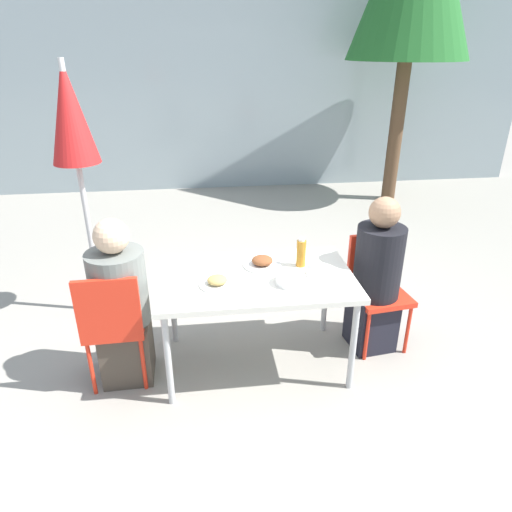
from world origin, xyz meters
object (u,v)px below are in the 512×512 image
bottle (301,253)px  drinking_cup (312,269)px  chair_right (376,282)px  salad_bowl (290,279)px  chair_left (113,320)px  person_right (376,280)px  closed_umbrella (72,130)px  person_left (122,308)px

bottle → drinking_cup: 0.17m
chair_right → salad_bowl: size_ratio=4.44×
chair_left → person_right: 1.91m
salad_bowl → bottle: bearing=64.0°
chair_left → closed_umbrella: closed_umbrella is taller
chair_left → chair_right: same height
chair_left → drinking_cup: bearing=1.3°
chair_right → person_right: bearing=58.0°
person_right → salad_bowl: (-0.71, -0.25, 0.19)m
closed_umbrella → drinking_cup: size_ratio=22.68×
drinking_cup → salad_bowl: drinking_cup is taller
chair_right → closed_umbrella: size_ratio=0.42×
person_left → person_right: bearing=2.8°
bottle → salad_bowl: bottle is taller
person_left → bottle: size_ratio=5.64×
drinking_cup → bottle: bearing=107.1°
person_left → person_right: size_ratio=0.98×
chair_right → salad_bowl: (-0.75, -0.34, 0.25)m
chair_right → closed_umbrella: 2.59m
person_right → closed_umbrella: (-2.21, 0.79, 1.01)m
person_right → closed_umbrella: size_ratio=0.58×
person_right → bottle: 0.64m
person_left → bottle: bearing=4.8°
bottle → chair_right: bearing=7.7°
person_left → person_right: 1.85m
person_right → drinking_cup: size_ratio=13.26×
closed_umbrella → salad_bowl: bearing=-35.0°
chair_right → drinking_cup: (-0.58, -0.24, 0.26)m
person_right → closed_umbrella: bearing=-26.8°
person_right → bottle: person_right is taller
person_left → drinking_cup: size_ratio=13.00×
chair_right → chair_left: bearing=2.0°
chair_left → chair_right: (1.93, 0.31, 0.00)m
chair_left → salad_bowl: 1.21m
person_right → drinking_cup: (-0.54, -0.15, 0.20)m
person_left → salad_bowl: person_left is taller
chair_right → bottle: bearing=0.6°
chair_left → chair_right: 1.96m
person_left → closed_umbrella: closed_umbrella is taller
drinking_cup → salad_bowl: bearing=-149.6°
closed_umbrella → salad_bowl: (1.50, -1.05, -0.83)m
chair_right → bottle: (-0.62, -0.08, 0.32)m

